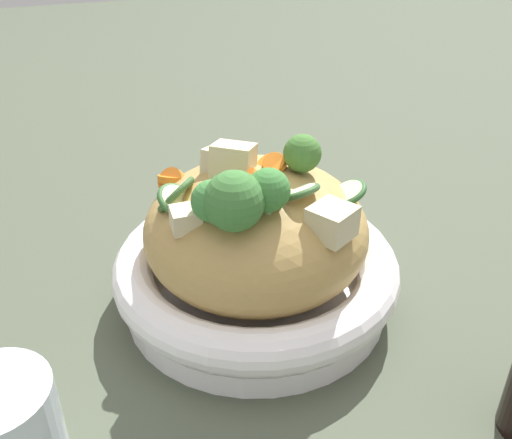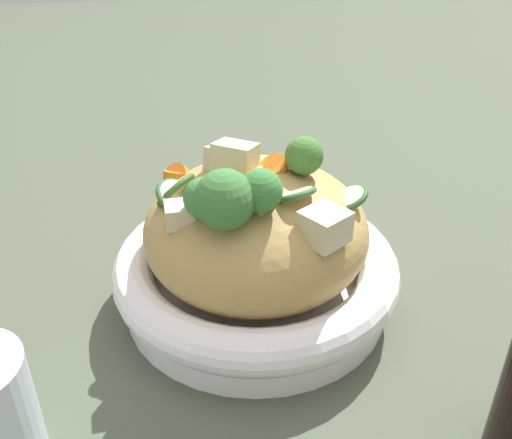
% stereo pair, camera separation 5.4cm
% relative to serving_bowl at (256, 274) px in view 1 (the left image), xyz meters
% --- Properties ---
extents(ground_plane, '(3.00, 3.00, 0.00)m').
position_rel_serving_bowl_xyz_m(ground_plane, '(0.00, 0.00, -0.03)').
color(ground_plane, '#474F3E').
extents(serving_bowl, '(0.27, 0.27, 0.06)m').
position_rel_serving_bowl_xyz_m(serving_bowl, '(0.00, 0.00, 0.00)').
color(serving_bowl, white).
rests_on(serving_bowl, ground_plane).
extents(noodle_heap, '(0.21, 0.21, 0.12)m').
position_rel_serving_bowl_xyz_m(noodle_heap, '(-0.00, -0.00, 0.05)').
color(noodle_heap, tan).
rests_on(noodle_heap, serving_bowl).
extents(broccoli_florets, '(0.14, 0.11, 0.06)m').
position_rel_serving_bowl_xyz_m(broccoli_florets, '(0.02, 0.04, 0.12)').
color(broccoli_florets, '#90B16E').
rests_on(broccoli_florets, serving_bowl).
extents(carrot_coins, '(0.12, 0.13, 0.04)m').
position_rel_serving_bowl_xyz_m(carrot_coins, '(0.03, -0.02, 0.10)').
color(carrot_coins, orange).
rests_on(carrot_coins, serving_bowl).
extents(zucchini_slices, '(0.20, 0.10, 0.04)m').
position_rel_serving_bowl_xyz_m(zucchini_slices, '(0.02, 0.01, 0.10)').
color(zucchini_slices, beige).
rests_on(zucchini_slices, serving_bowl).
extents(chicken_chunks, '(0.15, 0.14, 0.06)m').
position_rel_serving_bowl_xyz_m(chicken_chunks, '(0.00, 0.02, 0.11)').
color(chicken_chunks, beige).
rests_on(chicken_chunks, serving_bowl).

